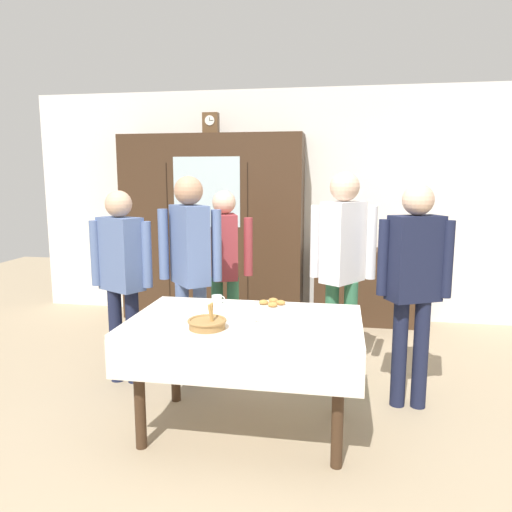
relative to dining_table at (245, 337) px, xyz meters
name	(u,v)px	position (x,y,z in m)	size (l,w,h in m)	color
ground_plane	(251,415)	(0.00, 0.23, -0.66)	(12.00, 12.00, 0.00)	tan
back_wall	(291,205)	(0.00, 2.88, 0.69)	(6.40, 0.10, 2.70)	silver
dining_table	(245,337)	(0.00, 0.00, 0.00)	(1.50, 0.95, 0.78)	#3D2819
wall_cabinet	(212,228)	(-0.90, 2.59, 0.42)	(2.13, 0.46, 2.17)	#3D2819
mantel_clock	(211,123)	(-0.90, 2.59, 1.63)	(0.18, 0.11, 0.24)	brown
bookshelf_low	(366,287)	(0.91, 2.64, -0.22)	(1.19, 0.35, 0.87)	#3D2819
book_stack	(368,245)	(0.91, 2.64, 0.26)	(0.15, 0.23, 0.11)	#99332D
tea_cup_far_right	(314,330)	(0.46, -0.22, 0.15)	(0.13, 0.13, 0.06)	silver
tea_cup_front_edge	(208,312)	(-0.26, 0.04, 0.15)	(0.13, 0.13, 0.06)	white
tea_cup_mid_left	(217,300)	(-0.28, 0.36, 0.15)	(0.13, 0.13, 0.06)	silver
tea_cup_back_edge	(250,319)	(0.05, -0.06, 0.15)	(0.13, 0.13, 0.06)	white
bread_basket	(207,323)	(-0.19, -0.21, 0.15)	(0.24, 0.24, 0.16)	#9E7542
pastry_plate	(272,305)	(0.13, 0.36, 0.13)	(0.28, 0.28, 0.05)	white
spoon_near_right	(332,326)	(0.56, -0.03, 0.12)	(0.12, 0.02, 0.01)	silver
spoon_back_edge	(161,314)	(-0.58, 0.03, 0.12)	(0.12, 0.02, 0.01)	silver
person_behind_table_left	(343,256)	(0.62, 0.92, 0.40)	(0.52, 0.41, 1.73)	#33704C
person_behind_table_right	(225,259)	(-0.44, 1.28, 0.29)	(0.52, 0.41, 1.57)	#33704C
person_by_cabinet	(121,268)	(-1.14, 0.64, 0.30)	(0.52, 0.35, 1.59)	#191E38
person_near_right_end	(414,275)	(1.13, 0.58, 0.34)	(0.52, 0.34, 1.65)	#191E38
person_beside_shelf	(190,259)	(-0.58, 0.71, 0.38)	(0.52, 0.40, 1.70)	slate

